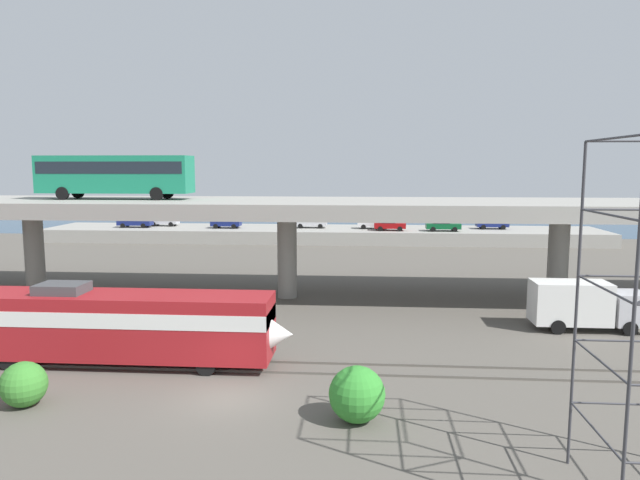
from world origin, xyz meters
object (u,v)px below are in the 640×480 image
object	(u,v)px
transit_bus_on_overpass	(115,173)
parked_car_2	(135,222)
parked_car_0	(226,222)
parked_car_5	(443,225)
parked_car_4	(311,222)
parked_car_1	(374,223)
parked_car_6	(164,221)
parked_car_7	(389,225)
service_truck_east	(584,304)
train_locomotive	(131,323)
parked_car_3	(492,223)

from	to	relation	value
transit_bus_on_overpass	parked_car_2	world-z (taller)	transit_bus_on_overpass
parked_car_2	parked_car_0	bearing A→B (deg)	0.21
parked_car_2	parked_car_5	xyz separation A→B (m)	(42.03, -1.52, -0.00)
parked_car_4	parked_car_5	xyz separation A→B (m)	(17.55, -2.76, -0.00)
parked_car_1	parked_car_6	xyz separation A→B (m)	(-29.69, 1.31, -0.00)
parked_car_5	parked_car_7	bearing A→B (deg)	178.39
service_truck_east	parked_car_1	distance (m)	44.29
service_truck_east	parked_car_4	xyz separation A→B (m)	(-20.99, 42.85, 0.88)
transit_bus_on_overpass	service_truck_east	world-z (taller)	transit_bus_on_overpass
parked_car_1	parked_car_6	distance (m)	29.72
train_locomotive	parked_car_7	distance (m)	50.91
service_truck_east	parked_car_6	world-z (taller)	parked_car_6
parked_car_1	train_locomotive	bearing A→B (deg)	75.56
transit_bus_on_overpass	parked_car_4	size ratio (longest dim) A/B	2.71
parked_car_1	parked_car_3	bearing A→B (deg)	-177.06
parked_car_5	transit_bus_on_overpass	bearing A→B (deg)	-132.85
train_locomotive	parked_car_0	distance (m)	50.48
parked_car_0	service_truck_east	bearing A→B (deg)	-51.91
parked_car_3	parked_car_2	bearing A→B (deg)	2.00
parked_car_0	parked_car_4	distance (m)	11.71
service_truck_east	train_locomotive	bearing A→B (deg)	-161.94
service_truck_east	parked_car_3	size ratio (longest dim) A/B	1.62
parked_car_0	parked_car_5	distance (m)	29.24
transit_bus_on_overpass	parked_car_3	distance (m)	51.51
parked_car_2	parked_car_4	xyz separation A→B (m)	(24.49, 1.24, 0.00)
parked_car_0	parked_car_6	distance (m)	9.73
transit_bus_on_overpass	parked_car_0	distance (m)	34.40
transit_bus_on_overpass	parked_car_1	size ratio (longest dim) A/B	2.83
parked_car_4	parked_car_1	bearing A→B (deg)	177.64
parked_car_0	parked_car_6	xyz separation A→B (m)	(-9.48, 2.16, -0.00)
service_truck_east	parked_car_1	xyz separation A→B (m)	(-12.44, 42.50, 0.87)
parked_car_0	parked_car_3	distance (m)	36.28
service_truck_east	parked_car_2	distance (m)	61.64
parked_car_5	parked_car_2	bearing A→B (deg)	177.93
parked_car_6	parked_car_2	bearing A→B (deg)	-146.67
transit_bus_on_overpass	service_truck_east	size ratio (longest dim) A/B	1.76
parked_car_5	parked_car_0	bearing A→B (deg)	176.93
parked_car_7	parked_car_0	bearing A→B (deg)	176.48
parked_car_0	parked_car_4	bearing A→B (deg)	5.87
parked_car_2	parked_car_3	world-z (taller)	same
parked_car_6	parked_car_7	size ratio (longest dim) A/B	0.98
parked_car_3	parked_car_6	distance (m)	45.73
service_truck_east	parked_car_1	bearing A→B (deg)	106.32
transit_bus_on_overpass	parked_car_4	distance (m)	37.61
service_truck_east	parked_car_2	bearing A→B (deg)	137.55
transit_bus_on_overpass	parked_car_0	bearing A→B (deg)	-90.98
parked_car_6	parked_car_5	bearing A→B (deg)	-5.50
parked_car_2	parked_car_7	world-z (taller)	same
parked_car_4	parked_car_5	world-z (taller)	same
train_locomotive	parked_car_6	bearing A→B (deg)	107.66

